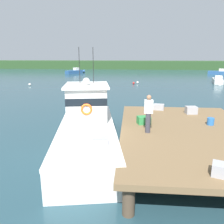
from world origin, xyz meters
TOP-DOWN VIEW (x-y plane):
  - ground_plane at (0.00, 0.00)m, footprint 200.00×200.00m
  - dock at (4.80, 0.00)m, footprint 6.00×9.00m
  - main_fishing_boat at (0.11, 0.73)m, footprint 3.83×9.97m
  - crate_stack_mid_dock at (2.85, 0.82)m, footprint 0.70×0.59m
  - crate_stack_near_edge at (4.78, -3.84)m, footprint 0.72×0.63m
  - crate_single_by_cleat at (5.60, 2.94)m, footprint 0.65×0.50m
  - crate_single_far at (3.90, 3.74)m, footprint 0.68×0.56m
  - bait_bucket at (5.99, 0.91)m, footprint 0.32×0.32m
  - deckhand_by_the_boat at (2.95, -0.41)m, footprint 0.36×0.22m
  - moored_boat_off_the_point at (21.94, 43.18)m, footprint 5.05×3.02m
  - moored_boat_far_left at (15.64, 26.67)m, footprint 2.09×4.99m
  - moored_boat_mid_harbor at (-10.93, 42.91)m, footprint 3.93×4.96m
  - mooring_buoy_spare_mooring at (2.59, 24.85)m, footprint 0.32×0.32m
  - mooring_buoy_channel_marker at (-12.43, 21.76)m, footprint 0.36×0.36m
  - mooring_buoy_inshore at (3.21, 25.49)m, footprint 0.36×0.36m
  - far_shoreline at (0.00, 62.00)m, footprint 120.00×8.00m

SIDE VIEW (x-z plane):
  - ground_plane at x=0.00m, z-range 0.00..0.00m
  - mooring_buoy_spare_mooring at x=2.59m, z-range 0.00..0.32m
  - mooring_buoy_channel_marker at x=-12.43m, z-range 0.00..0.36m
  - mooring_buoy_inshore at x=3.21m, z-range 0.00..0.36m
  - moored_boat_far_left at x=15.64m, z-range -0.19..1.05m
  - moored_boat_off_the_point at x=21.94m, z-range -0.20..1.09m
  - moored_boat_mid_harbor at x=-10.93m, z-range -0.21..1.14m
  - main_fishing_boat at x=0.11m, z-range -1.39..3.41m
  - dock at x=4.80m, z-range 0.47..1.67m
  - far_shoreline at x=0.00m, z-range 0.00..2.40m
  - crate_single_far at x=3.90m, z-range 1.20..1.54m
  - bait_bucket at x=5.99m, z-range 1.20..1.54m
  - crate_stack_near_edge at x=4.78m, z-range 1.20..1.55m
  - crate_stack_mid_dock at x=2.85m, z-range 1.20..1.56m
  - crate_single_by_cleat at x=5.60m, z-range 1.20..1.61m
  - deckhand_by_the_boat at x=2.95m, z-range 1.24..2.87m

